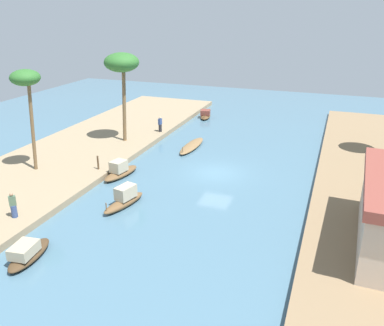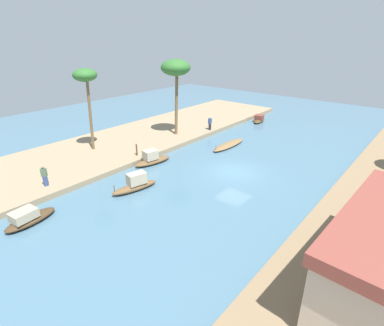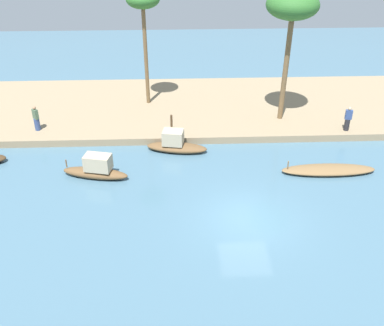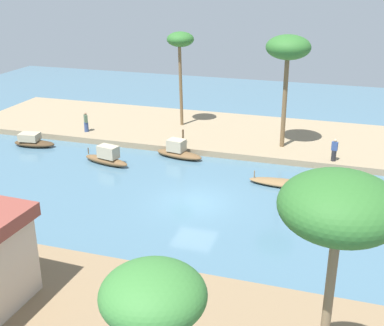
{
  "view_description": "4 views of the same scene",
  "coord_description": "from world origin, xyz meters",
  "px_view_note": "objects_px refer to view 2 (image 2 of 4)",
  "views": [
    {
      "loc": [
        28.98,
        8.59,
        12.49
      ],
      "look_at": [
        1.48,
        -1.53,
        1.16
      ],
      "focal_mm": 37.97,
      "sensor_mm": 36.0,
      "label": 1
    },
    {
      "loc": [
        20.62,
        12.4,
        11.06
      ],
      "look_at": [
        2.28,
        -2.93,
        0.79
      ],
      "focal_mm": 28.13,
      "sensor_mm": 36.0,
      "label": 2
    },
    {
      "loc": [
        3.37,
        16.99,
        13.27
      ],
      "look_at": [
        2.5,
        -3.85,
        0.9
      ],
      "focal_mm": 42.07,
      "sensor_mm": 36.0,
      "label": 3
    },
    {
      "loc": [
        -7.89,
        25.47,
        12.85
      ],
      "look_at": [
        1.21,
        -3.39,
        1.09
      ],
      "focal_mm": 46.63,
      "sensor_mm": 36.0,
      "label": 4
    }
  ],
  "objects_px": {
    "palm_tree_left_near": "(176,69)",
    "sampan_open_hull": "(152,159)",
    "sampan_midstream": "(259,119)",
    "mooring_post": "(137,150)",
    "sampan_with_red_awning": "(135,184)",
    "person_by_mooring": "(45,177)",
    "sampan_upstream_small": "(229,145)",
    "person_on_near_bank": "(210,124)",
    "sampan_foreground": "(28,218)",
    "palm_tree_left_far": "(85,78)"
  },
  "relations": [
    {
      "from": "palm_tree_left_near",
      "to": "sampan_open_hull",
      "type": "bearing_deg",
      "value": 25.32
    },
    {
      "from": "sampan_midstream",
      "to": "mooring_post",
      "type": "height_order",
      "value": "mooring_post"
    },
    {
      "from": "mooring_post",
      "to": "sampan_with_red_awning",
      "type": "bearing_deg",
      "value": 48.26
    },
    {
      "from": "sampan_with_red_awning",
      "to": "person_by_mooring",
      "type": "height_order",
      "value": "person_by_mooring"
    },
    {
      "from": "sampan_upstream_small",
      "to": "sampan_with_red_awning",
      "type": "bearing_deg",
      "value": 0.39
    },
    {
      "from": "sampan_with_red_awning",
      "to": "mooring_post",
      "type": "relative_size",
      "value": 3.41
    },
    {
      "from": "person_on_near_bank",
      "to": "sampan_foreground",
      "type": "bearing_deg",
      "value": -162.99
    },
    {
      "from": "person_by_mooring",
      "to": "sampan_open_hull",
      "type": "bearing_deg",
      "value": -148.95
    },
    {
      "from": "sampan_with_red_awning",
      "to": "palm_tree_left_near",
      "type": "bearing_deg",
      "value": -138.95
    },
    {
      "from": "sampan_upstream_small",
      "to": "palm_tree_left_far",
      "type": "height_order",
      "value": "palm_tree_left_far"
    },
    {
      "from": "sampan_with_red_awning",
      "to": "palm_tree_left_far",
      "type": "height_order",
      "value": "palm_tree_left_far"
    },
    {
      "from": "sampan_midstream",
      "to": "sampan_open_hull",
      "type": "distance_m",
      "value": 19.43
    },
    {
      "from": "person_by_mooring",
      "to": "palm_tree_left_far",
      "type": "xyz_separation_m",
      "value": [
        -6.86,
        -3.93,
        6.21
      ]
    },
    {
      "from": "sampan_upstream_small",
      "to": "mooring_post",
      "type": "relative_size",
      "value": 4.71
    },
    {
      "from": "sampan_open_hull",
      "to": "palm_tree_left_far",
      "type": "bearing_deg",
      "value": -62.85
    },
    {
      "from": "sampan_midstream",
      "to": "palm_tree_left_far",
      "type": "relative_size",
      "value": 0.43
    },
    {
      "from": "sampan_with_red_awning",
      "to": "person_by_mooring",
      "type": "bearing_deg",
      "value": -36.57
    },
    {
      "from": "sampan_open_hull",
      "to": "person_by_mooring",
      "type": "bearing_deg",
      "value": -4.67
    },
    {
      "from": "sampan_upstream_small",
      "to": "sampan_with_red_awning",
      "type": "distance_m",
      "value": 12.81
    },
    {
      "from": "person_on_near_bank",
      "to": "mooring_post",
      "type": "xyz_separation_m",
      "value": [
        11.12,
        -0.33,
        -0.16
      ]
    },
    {
      "from": "sampan_midstream",
      "to": "person_by_mooring",
      "type": "distance_m",
      "value": 28.34
    },
    {
      "from": "sampan_open_hull",
      "to": "palm_tree_left_far",
      "type": "xyz_separation_m",
      "value": [
        1.9,
        -6.27,
        6.91
      ]
    },
    {
      "from": "sampan_midstream",
      "to": "palm_tree_left_far",
      "type": "distance_m",
      "value": 23.46
    },
    {
      "from": "sampan_midstream",
      "to": "sampan_foreground",
      "type": "xyz_separation_m",
      "value": [
        31.01,
        0.5,
        0.05
      ]
    },
    {
      "from": "person_on_near_bank",
      "to": "palm_tree_left_far",
      "type": "relative_size",
      "value": 0.2
    },
    {
      "from": "sampan_upstream_small",
      "to": "person_on_near_bank",
      "type": "xyz_separation_m",
      "value": [
        -2.42,
        -4.35,
        0.97
      ]
    },
    {
      "from": "sampan_foreground",
      "to": "palm_tree_left_near",
      "type": "distance_m",
      "value": 20.47
    },
    {
      "from": "person_on_near_bank",
      "to": "palm_tree_left_near",
      "type": "bearing_deg",
      "value": 164.91
    },
    {
      "from": "person_by_mooring",
      "to": "palm_tree_left_far",
      "type": "relative_size",
      "value": 0.21
    },
    {
      "from": "sampan_open_hull",
      "to": "sampan_with_red_awning",
      "type": "height_order",
      "value": "sampan_with_red_awning"
    },
    {
      "from": "palm_tree_left_far",
      "to": "person_on_near_bank",
      "type": "bearing_deg",
      "value": 159.52
    },
    {
      "from": "sampan_upstream_small",
      "to": "palm_tree_left_far",
      "type": "bearing_deg",
      "value": -40.71
    },
    {
      "from": "sampan_open_hull",
      "to": "mooring_post",
      "type": "height_order",
      "value": "mooring_post"
    },
    {
      "from": "mooring_post",
      "to": "palm_tree_left_near",
      "type": "xyz_separation_m",
      "value": [
        -7.28,
        -1.52,
        6.64
      ]
    },
    {
      "from": "sampan_midstream",
      "to": "palm_tree_left_far",
      "type": "bearing_deg",
      "value": -29.8
    },
    {
      "from": "sampan_foreground",
      "to": "mooring_post",
      "type": "xyz_separation_m",
      "value": [
        -11.35,
        -2.87,
        0.6
      ]
    },
    {
      "from": "sampan_open_hull",
      "to": "palm_tree_left_far",
      "type": "distance_m",
      "value": 9.52
    },
    {
      "from": "sampan_with_red_awning",
      "to": "mooring_post",
      "type": "xyz_separation_m",
      "value": [
        -4.11,
        -4.61,
        0.49
      ]
    },
    {
      "from": "sampan_midstream",
      "to": "palm_tree_left_near",
      "type": "distance_m",
      "value": 14.89
    },
    {
      "from": "sampan_with_red_awning",
      "to": "sampan_midstream",
      "type": "bearing_deg",
      "value": -161.86
    },
    {
      "from": "sampan_upstream_small",
      "to": "person_on_near_bank",
      "type": "bearing_deg",
      "value": -118.5
    },
    {
      "from": "sampan_midstream",
      "to": "person_by_mooring",
      "type": "relative_size",
      "value": 2.08
    },
    {
      "from": "person_on_near_bank",
      "to": "sampan_open_hull",
      "type": "bearing_deg",
      "value": -161.66
    },
    {
      "from": "sampan_open_hull",
      "to": "person_on_near_bank",
      "type": "bearing_deg",
      "value": -161.91
    },
    {
      "from": "palm_tree_left_near",
      "to": "palm_tree_left_far",
      "type": "relative_size",
      "value": 1.05
    },
    {
      "from": "person_by_mooring",
      "to": "sampan_upstream_small",
      "type": "bearing_deg",
      "value": -150.78
    },
    {
      "from": "sampan_upstream_small",
      "to": "mooring_post",
      "type": "height_order",
      "value": "mooring_post"
    },
    {
      "from": "sampan_upstream_small",
      "to": "person_on_near_bank",
      "type": "distance_m",
      "value": 5.07
    },
    {
      "from": "sampan_midstream",
      "to": "palm_tree_left_far",
      "type": "height_order",
      "value": "palm_tree_left_far"
    },
    {
      "from": "sampan_foreground",
      "to": "sampan_open_hull",
      "type": "distance_m",
      "value": 11.63
    }
  ]
}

